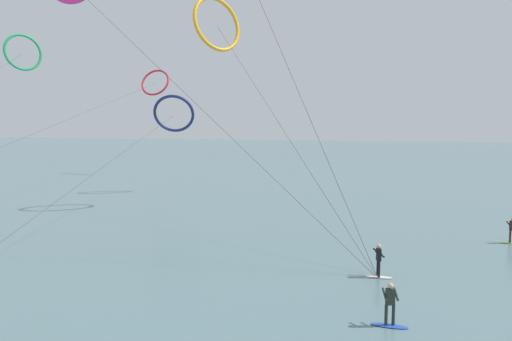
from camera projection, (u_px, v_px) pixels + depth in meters
sea_water at (361, 157)px, 108.40m from camera, size 400.00×200.00×0.08m
surfer_lime at (512, 232)px, 29.67m from camera, size 1.40×0.71×1.70m
surfer_ivory at (378, 263)px, 23.10m from camera, size 1.40×0.64×1.70m
surfer_cobalt at (390, 307)px, 17.49m from camera, size 1.40×0.65×1.70m
kite_emerald at (23, 53)px, 48.40m from camera, size 2.40×27.03×17.11m
kite_amber at (217, 24)px, 40.72m from camera, size 16.63×18.23×18.97m
kite_crimson at (155, 83)px, 69.17m from camera, size 4.53×49.35×15.92m
kite_navy at (174, 114)px, 50.97m from camera, size 5.39×32.08×10.91m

